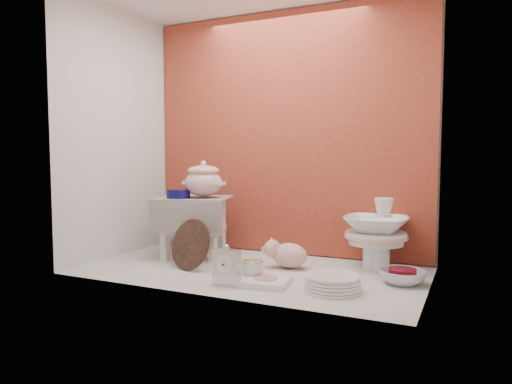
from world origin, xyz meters
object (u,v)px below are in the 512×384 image
gold_rim_teacup (252,269)px  porcelain_tower (376,233)px  step_stool (194,227)px  crystal_bowl (402,277)px  blue_white_vase (185,232)px  plush_pig (289,255)px  soup_tureen (204,179)px  floral_platter (199,220)px  dinner_plate_stack (333,283)px  mantel_clock (226,265)px

gold_rim_teacup → porcelain_tower: porcelain_tower is taller
gold_rim_teacup → step_stool: bearing=149.3°
crystal_bowl → blue_white_vase: bearing=171.0°
blue_white_vase → plush_pig: 0.80m
gold_rim_teacup → porcelain_tower: size_ratio=0.29×
step_stool → crystal_bowl: (1.23, -0.09, -0.15)m
soup_tureen → crystal_bowl: bearing=-4.1°
plush_pig → crystal_bowl: 0.61m
blue_white_vase → plush_pig: size_ratio=0.99×
blue_white_vase → crystal_bowl: size_ratio=1.13×
soup_tureen → floral_platter: soup_tureen is taller
soup_tureen → crystal_bowl: (1.15, -0.08, -0.44)m
soup_tureen → gold_rim_teacup: soup_tureen is taller
gold_rim_teacup → dinner_plate_stack: gold_rim_teacup is taller
step_stool → soup_tureen: bearing=-22.0°
dinner_plate_stack → crystal_bowl: bearing=43.7°
blue_white_vase → plush_pig: bearing=-11.4°
step_stool → mantel_clock: bearing=-61.4°
floral_platter → porcelain_tower: porcelain_tower is taller
blue_white_vase → crystal_bowl: blue_white_vase is taller
soup_tureen → floral_platter: bearing=126.6°
blue_white_vase → step_stool: bearing=-41.1°
blue_white_vase → gold_rim_teacup: blue_white_vase is taller
crystal_bowl → porcelain_tower: bearing=124.7°
dinner_plate_stack → floral_platter: bearing=150.5°
soup_tureen → blue_white_vase: bearing=148.7°
gold_rim_teacup → crystal_bowl: bearing=19.1°
step_stool → soup_tureen: soup_tureen is taller
soup_tureen → porcelain_tower: size_ratio=0.67×
blue_white_vase → dinner_plate_stack: size_ratio=0.94×
step_stool → dinner_plate_stack: size_ratio=1.61×
blue_white_vase → porcelain_tower: size_ratio=0.63×
soup_tureen → floral_platter: (-0.21, 0.28, -0.29)m
step_stool → floral_platter: floral_platter is taller
dinner_plate_stack → porcelain_tower: size_ratio=0.68×
floral_platter → crystal_bowl: (1.36, -0.36, -0.15)m
floral_platter → porcelain_tower: bearing=-5.1°
mantel_clock → porcelain_tower: 0.86m
floral_platter → gold_rim_teacup: 0.92m
floral_platter → dinner_plate_stack: size_ratio=1.41×
dinner_plate_stack → crystal_bowl: 0.37m
step_stool → porcelain_tower: 1.07m
floral_platter → plush_pig: size_ratio=1.48×
floral_platter → crystal_bowl: 1.42m
mantel_clock → crystal_bowl: mantel_clock is taller
floral_platter → dinner_plate_stack: (1.09, -0.62, -0.15)m
blue_white_vase → porcelain_tower: bearing=1.7°
blue_white_vase → dinner_plate_stack: 1.21m
blue_white_vase → gold_rim_teacup: bearing=-33.2°
porcelain_tower → soup_tureen: bearing=-169.9°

